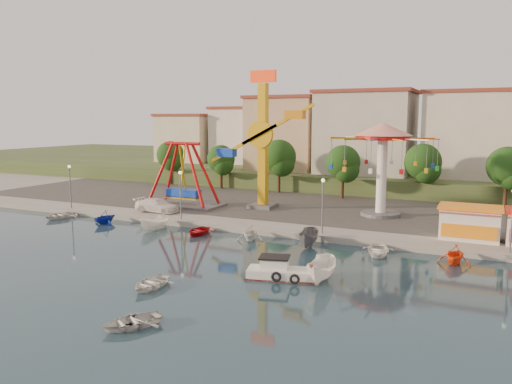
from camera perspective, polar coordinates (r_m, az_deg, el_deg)
The scene contains 36 objects.
ground at distance 40.32m, azimuth -9.35°, elevation -8.22°, with size 200.00×200.00×0.00m, color #162E3C.
quay_deck at distance 96.92m, azimuth 11.91°, elevation 1.60°, with size 200.00×100.00×0.60m, color #9E998E.
asphalt_pad at distance 66.44m, azimuth 5.47°, elevation -1.05°, with size 90.00×28.00×0.01m, color #4C4944.
hill_terrace at distance 101.63m, azimuth 12.59°, elevation 2.56°, with size 200.00×60.00×3.00m, color #384C26.
pirate_ship_ride at distance 62.94m, azimuth -8.36°, elevation 1.86°, with size 10.00×5.00×8.00m.
kamikaze_tower at distance 59.83m, azimuth 1.13°, elevation 5.39°, with size 9.06×3.10×16.50m.
wave_swinger at distance 57.11m, azimuth 14.27°, elevation 4.86°, with size 11.60×11.60×10.40m.
booth_left at distance 49.08m, azimuth 23.24°, elevation -3.21°, with size 5.40×3.78×3.08m.
lamp_post_0 at distance 64.78m, azimuth -20.45°, elevation 0.45°, with size 0.14×0.14×5.00m, color #59595E.
lamp_post_1 at distance 54.55m, azimuth -8.61°, elevation -0.51°, with size 0.14×0.14×5.00m, color #59595E.
lamp_post_2 at distance 47.61m, azimuth 7.61°, elevation -1.79°, with size 0.14×0.14×5.00m, color #59595E.
lamp_post_3 at distance 45.50m, azimuth 27.20°, elevation -3.13°, with size 0.14×0.14×5.00m, color #59595E.
tree_0 at distance 84.08m, azimuth -9.75°, elevation 4.18°, with size 4.60×4.60×7.19m.
tree_1 at distance 78.16m, azimuth -4.02°, elevation 3.78°, with size 4.35×4.35×6.80m.
tree_2 at distance 73.34m, azimuth 2.65°, elevation 4.05°, with size 5.02×5.02×7.85m.
tree_3 at distance 68.75m, azimuth 9.91°, elevation 3.34°, with size 4.68×4.68×7.32m.
tree_4 at distance 69.76m, azimuth 18.53°, elevation 3.26°, with size 4.86×4.86×7.60m.
tree_5 at distance 67.50m, azimuth 26.79°, elevation 2.61°, with size 4.83×4.83×7.54m.
building_0 at distance 95.57m, azimuth -10.30°, elevation 6.74°, with size 9.26×9.53×11.87m, color beige.
building_1 at distance 93.85m, azimuth -2.34°, elevation 5.85°, with size 12.33×9.01×8.63m, color silver.
building_2 at distance 89.03m, azimuth 5.39°, elevation 6.52°, with size 11.95×9.28×11.23m, color tan.
building_3 at distance 82.27m, azimuth 13.73°, elevation 5.46°, with size 12.59×10.50×9.20m, color beige.
building_4 at distance 84.04m, azimuth 23.26°, elevation 5.09°, with size 10.75×9.23×9.24m, color beige.
cabin_motorboat at distance 36.47m, azimuth 2.74°, elevation -9.16°, with size 5.19×3.06×1.72m.
rowboat_a at distance 35.26m, azimuth -11.99°, elevation -10.14°, with size 2.43×3.40×0.70m, color white.
rowboat_b at distance 29.31m, azimuth -14.08°, elevation -14.13°, with size 2.39×3.35×0.69m, color beige.
skiff at distance 35.79m, azimuth 7.54°, elevation -8.88°, with size 1.70×4.51×1.74m, color white.
van at distance 59.52m, azimuth -11.26°, elevation -1.51°, with size 2.22×5.45×1.58m, color white.
moored_boat_0 at distance 62.04m, azimuth -21.55°, elevation -2.48°, with size 2.63×3.69×0.76m, color beige.
moored_boat_1 at distance 57.29m, azimuth -16.93°, elevation -2.73°, with size 2.50×2.89×1.52m, color #1227A5.
moored_boat_2 at distance 53.09m, azimuth -11.54°, elevation -3.47°, with size 1.37×3.64×1.41m, color white.
moored_boat_3 at distance 50.19m, azimuth -6.62°, elevation -4.43°, with size 2.49×3.49×0.72m, color #AE0D15.
moored_boat_4 at distance 47.36m, azimuth -0.64°, elevation -4.66°, with size 2.48×2.87×1.51m, color white.
moored_boat_5 at distance 45.17m, azimuth 6.05°, elevation -5.27°, with size 1.59×4.24×1.64m, color slate.
moored_boat_6 at distance 43.71m, azimuth 13.75°, elevation -6.50°, with size 2.75×3.85×0.80m, color white.
moored_boat_7 at distance 42.89m, azimuth 21.78°, elevation -6.61°, with size 2.60×3.01×1.59m, color #FF4E16.
Camera 1 is at (22.14, -31.69, 11.44)m, focal length 35.00 mm.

